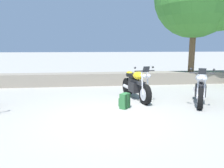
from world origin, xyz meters
The scene contains 5 objects.
ground_plane centered at (0.00, 0.00, 0.00)m, with size 120.00×120.00×0.00m, color #A3A099.
stone_wall centered at (0.00, 4.80, 0.28)m, with size 36.00×0.80×0.55m, color gray.
motorcycle_yellow_centre centered at (1.12, 1.84, 0.49)m, with size 0.78×2.05×1.18m.
motorcycle_silver_far_right centered at (2.98, 1.05, 0.49)m, with size 1.16×1.89×1.18m.
rider_backpack centered at (0.54, 0.79, 0.24)m, with size 0.35×0.35×0.47m.
Camera 1 is at (-0.55, -5.27, 1.78)m, focal length 35.32 mm.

